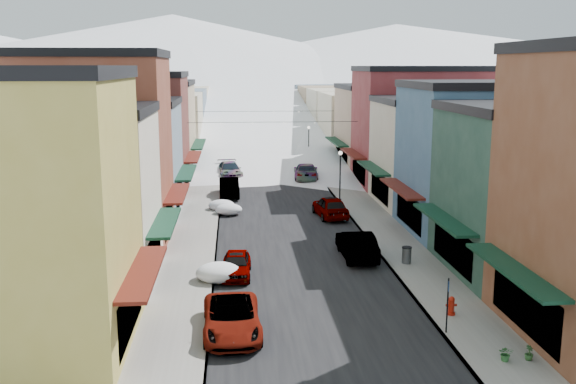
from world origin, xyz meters
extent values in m
plane|color=gray|center=(0.00, 0.00, 0.00)|extent=(600.00, 600.00, 0.00)
cube|color=black|center=(0.00, 60.00, 0.01)|extent=(10.00, 160.00, 0.01)
cube|color=gray|center=(-6.60, 60.00, 0.07)|extent=(3.20, 160.00, 0.15)
cube|color=gray|center=(6.60, 60.00, 0.07)|extent=(3.20, 160.00, 0.15)
cube|color=slate|center=(-5.05, 60.00, 0.07)|extent=(0.10, 160.00, 0.15)
cube|color=slate|center=(5.05, 60.00, 0.07)|extent=(0.10, 160.00, 0.15)
cube|color=#57170F|center=(-7.60, 4.00, 3.20)|extent=(1.20, 7.22, 0.15)
cube|color=beige|center=(-13.20, 12.50, 4.50)|extent=(10.00, 8.00, 9.00)
cube|color=black|center=(-13.20, 12.50, 9.25)|extent=(10.20, 8.20, 0.50)
cube|color=#0E3421|center=(-7.60, 12.50, 3.20)|extent=(1.20, 6.80, 0.15)
cube|color=brown|center=(-13.70, 20.50, 6.00)|extent=(11.00, 8.00, 12.00)
cube|color=black|center=(-13.70, 20.50, 12.25)|extent=(11.20, 8.20, 0.50)
cube|color=#57170F|center=(-7.60, 20.50, 3.20)|extent=(1.20, 6.80, 0.15)
cube|color=gray|center=(-13.20, 29.00, 4.25)|extent=(10.00, 9.00, 8.50)
cube|color=black|center=(-13.20, 29.00, 8.75)|extent=(10.20, 9.20, 0.50)
cube|color=#0E3421|center=(-7.60, 29.00, 3.20)|extent=(1.20, 7.65, 0.15)
cube|color=maroon|center=(-14.20, 38.00, 5.25)|extent=(12.00, 9.00, 10.50)
cube|color=black|center=(-14.20, 38.00, 10.75)|extent=(12.20, 9.20, 0.50)
cube|color=#57170F|center=(-7.60, 38.00, 3.20)|extent=(1.20, 7.65, 0.15)
cube|color=tan|center=(-13.20, 48.00, 4.75)|extent=(10.00, 11.00, 9.50)
cube|color=black|center=(-13.20, 48.00, 9.75)|extent=(10.20, 11.20, 0.50)
cube|color=#0E3421|center=(-7.60, 48.00, 3.20)|extent=(1.20, 9.35, 0.15)
cube|color=#0E3421|center=(7.60, 3.00, 3.20)|extent=(1.20, 7.65, 0.15)
cube|color=#1D3E32|center=(13.20, 12.00, 4.50)|extent=(10.00, 9.00, 9.00)
cube|color=black|center=(13.20, 12.00, 9.25)|extent=(10.20, 9.20, 0.50)
cube|color=#0E3421|center=(7.60, 12.00, 3.20)|extent=(1.20, 7.65, 0.15)
cube|color=#365A7A|center=(13.20, 21.00, 5.00)|extent=(10.00, 9.00, 10.00)
cube|color=black|center=(13.20, 21.00, 10.25)|extent=(10.20, 9.20, 0.50)
cube|color=#57170F|center=(7.60, 21.00, 3.20)|extent=(1.20, 7.65, 0.15)
cube|color=beige|center=(13.70, 30.00, 4.25)|extent=(11.00, 9.00, 8.50)
cube|color=black|center=(13.70, 30.00, 8.75)|extent=(11.20, 9.20, 0.50)
cube|color=#0E3421|center=(7.60, 30.00, 3.20)|extent=(1.20, 7.65, 0.15)
cube|color=maroon|center=(14.20, 39.00, 5.50)|extent=(12.00, 9.00, 11.00)
cube|color=black|center=(14.20, 39.00, 11.25)|extent=(12.20, 9.20, 0.50)
cube|color=#57170F|center=(7.60, 39.00, 3.20)|extent=(1.20, 7.65, 0.15)
cube|color=#A08269|center=(13.20, 49.00, 4.50)|extent=(10.00, 11.00, 9.00)
cube|color=black|center=(13.20, 49.00, 9.25)|extent=(10.20, 11.20, 0.50)
cube|color=#0E3421|center=(7.60, 49.00, 3.20)|extent=(1.20, 9.35, 0.15)
cube|color=gray|center=(-12.50, 62.00, 4.00)|extent=(9.00, 13.00, 8.00)
cube|color=gray|center=(12.50, 62.00, 4.00)|extent=(9.00, 13.00, 8.00)
cube|color=gray|center=(-12.50, 76.00, 4.00)|extent=(9.00, 13.00, 8.00)
cube|color=gray|center=(12.50, 76.00, 4.00)|extent=(9.00, 13.00, 8.00)
cube|color=gray|center=(-12.50, 90.00, 4.00)|extent=(9.00, 13.00, 8.00)
cube|color=gray|center=(12.50, 90.00, 4.00)|extent=(9.00, 13.00, 8.00)
cube|color=gray|center=(-12.50, 104.00, 4.00)|extent=(9.00, 13.00, 8.00)
cube|color=gray|center=(12.50, 104.00, 4.00)|extent=(9.00, 13.00, 8.00)
cube|color=silver|center=(0.00, 225.00, 6.00)|extent=(360.00, 40.00, 12.00)
cone|color=white|center=(-30.00, 275.00, 17.00)|extent=(300.00, 300.00, 34.00)
cone|color=white|center=(70.00, 270.00, 15.00)|extent=(320.00, 320.00, 30.00)
cylinder|color=black|center=(0.00, 40.00, 6.20)|extent=(16.40, 0.04, 0.04)
cylinder|color=black|center=(0.00, 55.00, 6.20)|extent=(16.40, 0.04, 0.04)
imported|color=white|center=(-4.04, 4.85, 0.74)|extent=(2.61, 5.39, 1.48)
imported|color=gray|center=(-3.80, 12.69, 0.68)|extent=(1.79, 4.07, 1.36)
imported|color=black|center=(-4.30, 34.98, 0.81)|extent=(1.87, 5.00, 1.63)
imported|color=#989BA0|center=(-4.30, 44.80, 0.82)|extent=(2.95, 5.90, 1.64)
imported|color=black|center=(3.50, 15.51, 0.84)|extent=(1.86, 5.14, 1.69)
imported|color=gray|center=(3.50, 26.24, 0.85)|extent=(2.54, 5.16, 1.69)
imported|color=black|center=(3.50, 42.94, 0.86)|extent=(2.86, 6.08, 1.71)
imported|color=#A4A7AC|center=(-1.93, 57.46, 0.81)|extent=(2.13, 4.81, 1.61)
imported|color=silver|center=(1.68, 63.16, 0.72)|extent=(2.56, 5.23, 1.43)
cylinder|color=#A31608|center=(6.09, 5.84, 0.21)|extent=(0.39, 0.39, 0.11)
cylinder|color=#A31608|center=(6.09, 5.84, 0.49)|extent=(0.27, 0.27, 0.69)
sphere|color=#A31608|center=(6.09, 5.84, 0.88)|extent=(0.30, 0.30, 0.30)
cylinder|color=#A31608|center=(6.09, 5.84, 0.61)|extent=(0.52, 0.11, 0.11)
cylinder|color=black|center=(5.20, 3.87, 1.38)|extent=(0.07, 0.07, 2.46)
cube|color=navy|center=(5.20, 3.87, 2.27)|extent=(0.10, 0.33, 0.45)
cylinder|color=#525356|center=(6.14, 13.79, 0.61)|extent=(0.54, 0.54, 0.93)
cylinder|color=black|center=(6.14, 13.79, 1.10)|extent=(0.58, 0.58, 0.06)
cylinder|color=black|center=(5.20, 31.96, 0.20)|extent=(0.29, 0.29, 0.10)
cylinder|color=black|center=(5.20, 31.96, 2.11)|extent=(0.12, 0.12, 3.92)
sphere|color=white|center=(5.20, 31.96, 4.22)|extent=(0.35, 0.35, 0.35)
cylinder|color=black|center=(5.20, 55.00, 0.20)|extent=(0.30, 0.30, 0.10)
cylinder|color=black|center=(5.20, 55.00, 2.12)|extent=(0.12, 0.12, 3.94)
sphere|color=white|center=(5.20, 55.00, 4.24)|extent=(0.35, 0.35, 0.35)
imported|color=#2D642F|center=(6.62, 1.00, 0.46)|extent=(0.70, 0.66, 0.62)
imported|color=#284F24|center=(7.56, 1.00, 0.45)|extent=(0.46, 0.46, 0.60)
ellipsoid|color=white|center=(-4.74, 11.78, 0.53)|extent=(2.52, 2.13, 1.07)
ellipsoid|color=white|center=(-4.54, 12.98, 0.27)|extent=(1.08, 0.97, 0.54)
ellipsoid|color=white|center=(-4.30, 27.72, 0.44)|extent=(2.09, 1.77, 0.89)
ellipsoid|color=white|center=(-4.10, 28.92, 0.22)|extent=(0.89, 0.80, 0.45)
ellipsoid|color=white|center=(-4.90, 29.29, 0.44)|extent=(2.10, 1.78, 0.89)
ellipsoid|color=white|center=(-4.70, 30.49, 0.22)|extent=(0.90, 0.81, 0.45)
camera|label=1|loc=(-3.84, -21.49, 11.47)|focal=40.00mm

